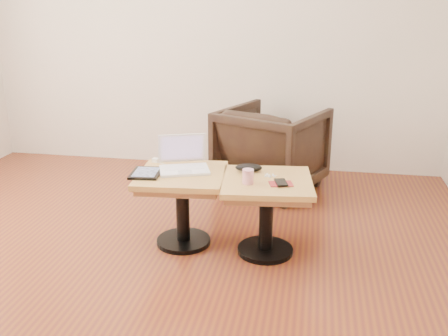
% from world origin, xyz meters
% --- Properties ---
extents(room_shell, '(4.52, 4.52, 2.71)m').
position_xyz_m(room_shell, '(0.00, 0.00, 1.35)').
color(room_shell, '#5D261B').
rests_on(room_shell, ground).
extents(side_table_left, '(0.61, 0.61, 0.52)m').
position_xyz_m(side_table_left, '(0.18, 0.47, 0.39)').
color(side_table_left, black).
rests_on(side_table_left, ground).
extents(side_table_right, '(0.63, 0.63, 0.52)m').
position_xyz_m(side_table_right, '(0.75, 0.44, 0.39)').
color(side_table_right, black).
rests_on(side_table_right, ground).
extents(laptop, '(0.40, 0.38, 0.23)m').
position_xyz_m(laptop, '(0.17, 0.55, 0.56)').
color(laptop, white).
rests_on(laptop, side_table_left).
extents(tablet, '(0.21, 0.26, 0.02)m').
position_xyz_m(tablet, '(-0.04, 0.40, 0.52)').
color(tablet, black).
rests_on(tablet, side_table_left).
extents(charging_adapter, '(0.05, 0.05, 0.03)m').
position_xyz_m(charging_adapter, '(-0.06, 0.67, 0.53)').
color(charging_adapter, white).
rests_on(charging_adapter, side_table_left).
extents(glasses_case, '(0.19, 0.10, 0.06)m').
position_xyz_m(glasses_case, '(0.61, 0.57, 0.54)').
color(glasses_case, black).
rests_on(glasses_case, side_table_right).
extents(striped_cup, '(0.09, 0.09, 0.09)m').
position_xyz_m(striped_cup, '(0.64, 0.35, 0.56)').
color(striped_cup, '#CB3864').
rests_on(striped_cup, side_table_right).
extents(earbuds_tangle, '(0.08, 0.06, 0.02)m').
position_xyz_m(earbuds_tangle, '(0.76, 0.50, 0.52)').
color(earbuds_tangle, white).
rests_on(earbuds_tangle, side_table_right).
extents(phone_on_sleeve, '(0.16, 0.14, 0.02)m').
position_xyz_m(phone_on_sleeve, '(0.84, 0.37, 0.52)').
color(phone_on_sleeve, maroon).
rests_on(phone_on_sleeve, side_table_right).
extents(armchair, '(1.05, 1.06, 0.74)m').
position_xyz_m(armchair, '(0.67, 1.64, 0.37)').
color(armchair, black).
rests_on(armchair, ground).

